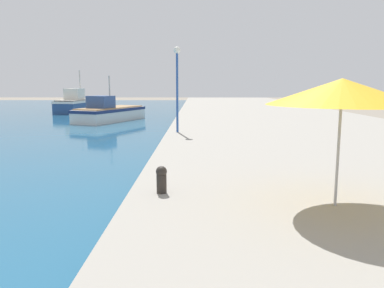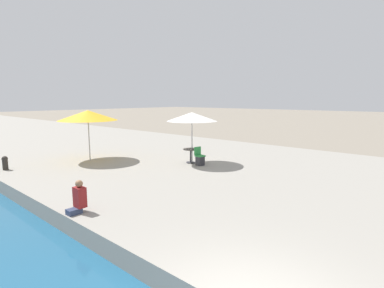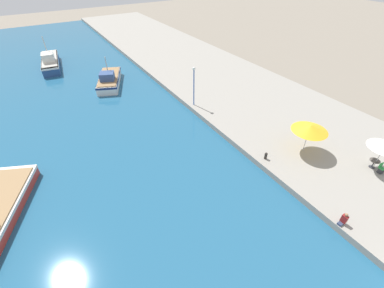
# 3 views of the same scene
# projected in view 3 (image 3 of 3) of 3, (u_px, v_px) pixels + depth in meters

# --- Properties ---
(quay_promenade) EXTENTS (16.00, 90.00, 0.59)m
(quay_promenade) POSITION_uv_depth(u_px,v_px,m) (194.00, 65.00, 41.61)
(quay_promenade) COLOR gray
(quay_promenade) RESTS_ON ground_plane
(fishing_boat_mid) EXTENTS (5.30, 7.86, 3.87)m
(fishing_boat_mid) POSITION_uv_depth(u_px,v_px,m) (109.00, 79.00, 35.64)
(fishing_boat_mid) COLOR silver
(fishing_boat_mid) RESTS_ON water_basin
(fishing_boat_far) EXTENTS (3.49, 9.48, 4.77)m
(fishing_boat_far) POSITION_uv_depth(u_px,v_px,m) (50.00, 62.00, 40.78)
(fishing_boat_far) COLOR navy
(fishing_boat_far) RESTS_ON water_basin
(cafe_umbrella_white) EXTENTS (3.08, 3.08, 2.69)m
(cafe_umbrella_white) POSITION_uv_depth(u_px,v_px,m) (310.00, 128.00, 21.98)
(cafe_umbrella_white) COLOR #B7B7B7
(cafe_umbrella_white) RESTS_ON quay_promenade
(cafe_table) EXTENTS (0.80, 0.80, 0.74)m
(cafe_table) POSITION_uv_depth(u_px,v_px,m) (374.00, 162.00, 21.28)
(cafe_table) COLOR #333338
(cafe_table) RESTS_ON quay_promenade
(cafe_chair_left) EXTENTS (0.46, 0.49, 0.91)m
(cafe_chair_left) POSITION_uv_depth(u_px,v_px,m) (381.00, 170.00, 20.87)
(cafe_chair_left) COLOR #2D2D33
(cafe_chair_left) RESTS_ON quay_promenade
(person_at_quay) EXTENTS (0.53, 0.36, 0.97)m
(person_at_quay) POSITION_uv_depth(u_px,v_px,m) (344.00, 219.00, 16.91)
(person_at_quay) COLOR #333D5B
(person_at_quay) RESTS_ON quay_promenade
(mooring_bollard) EXTENTS (0.26, 0.26, 0.65)m
(mooring_bollard) POSITION_uv_depth(u_px,v_px,m) (266.00, 156.00, 22.27)
(mooring_bollard) COLOR #2D2823
(mooring_bollard) RESTS_ON quay_promenade
(lamppost) EXTENTS (0.36, 0.36, 4.56)m
(lamppost) POSITION_uv_depth(u_px,v_px,m) (194.00, 80.00, 28.45)
(lamppost) COLOR #28519E
(lamppost) RESTS_ON quay_promenade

